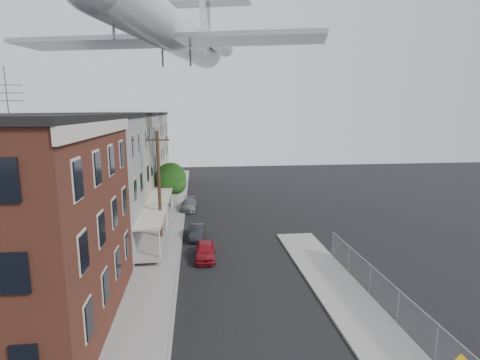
# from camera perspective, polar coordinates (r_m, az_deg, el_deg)

# --- Properties ---
(sidewalk_left) EXTENTS (3.00, 62.00, 0.12)m
(sidewalk_left) POSITION_cam_1_polar(r_m,az_deg,el_deg) (36.51, -10.91, -6.28)
(sidewalk_left) COLOR gray
(sidewalk_left) RESTS_ON ground
(sidewalk_right) EXTENTS (3.00, 26.00, 0.12)m
(sidewalk_right) POSITION_cam_1_polar(r_m,az_deg,el_deg) (21.46, 17.71, -19.03)
(sidewalk_right) COLOR gray
(sidewalk_right) RESTS_ON ground
(curb_left) EXTENTS (0.15, 62.00, 0.14)m
(curb_left) POSITION_cam_1_polar(r_m,az_deg,el_deg) (36.43, -8.62, -6.23)
(curb_left) COLOR gray
(curb_left) RESTS_ON ground
(curb_right) EXTENTS (0.15, 26.00, 0.14)m
(curb_right) POSITION_cam_1_polar(r_m,az_deg,el_deg) (20.95, 13.87, -19.58)
(curb_right) COLOR gray
(curb_right) RESTS_ON ground
(row_house_a) EXTENTS (11.98, 7.00, 10.30)m
(row_house_a) POSITION_cam_1_polar(r_m,az_deg,el_deg) (29.40, -24.96, -0.96)
(row_house_a) COLOR gray
(row_house_a) RESTS_ON ground
(row_house_b) EXTENTS (11.98, 7.00, 10.30)m
(row_house_b) POSITION_cam_1_polar(r_m,az_deg,el_deg) (36.01, -21.55, 1.22)
(row_house_b) COLOR gray
(row_house_b) RESTS_ON ground
(row_house_c) EXTENTS (11.98, 7.00, 10.30)m
(row_house_c) POSITION_cam_1_polar(r_m,az_deg,el_deg) (42.74, -19.21, 2.72)
(row_house_c) COLOR gray
(row_house_c) RESTS_ON ground
(row_house_d) EXTENTS (11.98, 7.00, 10.30)m
(row_house_d) POSITION_cam_1_polar(r_m,az_deg,el_deg) (49.55, -17.50, 3.80)
(row_house_d) COLOR gray
(row_house_d) RESTS_ON ground
(row_house_e) EXTENTS (11.98, 7.00, 10.30)m
(row_house_e) POSITION_cam_1_polar(r_m,az_deg,el_deg) (56.41, -16.20, 4.62)
(row_house_e) COLOR gray
(row_house_e) RESTS_ON ground
(chainlink_fence) EXTENTS (0.06, 18.06, 1.90)m
(chainlink_fence) POSITION_cam_1_polar(r_m,az_deg,el_deg) (20.88, 22.96, -17.35)
(chainlink_fence) COLOR gray
(chainlink_fence) RESTS_ON ground
(utility_pole) EXTENTS (1.80, 0.26, 9.00)m
(utility_pole) POSITION_cam_1_polar(r_m,az_deg,el_deg) (29.60, -12.21, -1.04)
(utility_pole) COLOR black
(utility_pole) RESTS_ON ground
(street_tree) EXTENTS (3.22, 3.20, 5.20)m
(street_tree) POSITION_cam_1_polar(r_m,az_deg,el_deg) (39.52, -10.35, 0.08)
(street_tree) COLOR black
(street_tree) RESTS_ON ground
(car_near) EXTENTS (1.56, 3.58, 1.20)m
(car_near) POSITION_cam_1_polar(r_m,az_deg,el_deg) (27.35, -5.32, -10.71)
(car_near) COLOR maroon
(car_near) RESTS_ON ground
(car_mid) EXTENTS (1.36, 3.42, 1.11)m
(car_mid) POSITION_cam_1_polar(r_m,az_deg,el_deg) (31.60, -6.57, -7.87)
(car_mid) COLOR black
(car_mid) RESTS_ON ground
(car_far) EXTENTS (1.78, 3.98, 1.13)m
(car_far) POSITION_cam_1_polar(r_m,az_deg,el_deg) (40.62, -7.81, -3.73)
(car_far) COLOR slate
(car_far) RESTS_ON ground
(airplane) EXTENTS (25.42, 29.06, 8.38)m
(airplane) POSITION_cam_1_polar(r_m,az_deg,el_deg) (34.73, -9.99, 21.29)
(airplane) COLOR silver
(airplane) RESTS_ON ground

